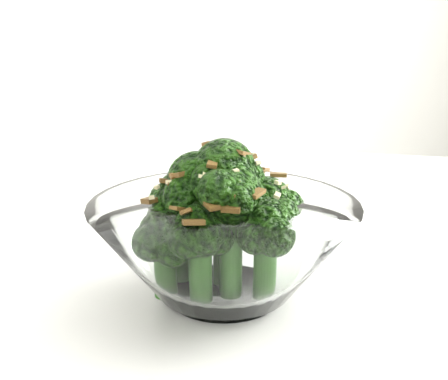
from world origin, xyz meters
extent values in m
cube|color=white|center=(-0.03, -0.05, 0.73)|extent=(1.42, 1.22, 0.04)
cylinder|color=white|center=(0.09, -0.21, 0.75)|extent=(0.08, 0.08, 0.01)
cylinder|color=#255416|center=(0.07, -0.23, 0.78)|extent=(0.02, 0.02, 0.04)
sphere|color=#1F4D0E|center=(0.07, -0.23, 0.81)|extent=(0.04, 0.04, 0.04)
cylinder|color=#255416|center=(0.09, -0.23, 0.79)|extent=(0.02, 0.02, 0.06)
sphere|color=#1F4D0E|center=(0.09, -0.23, 0.83)|extent=(0.04, 0.04, 0.04)
cylinder|color=#255416|center=(0.13, -0.18, 0.78)|extent=(0.02, 0.02, 0.04)
sphere|color=#1F4D0E|center=(0.13, -0.18, 0.81)|extent=(0.04, 0.04, 0.04)
cylinder|color=#255416|center=(0.05, -0.21, 0.78)|extent=(0.02, 0.02, 0.04)
sphere|color=#1F4D0E|center=(0.05, -0.21, 0.81)|extent=(0.04, 0.04, 0.04)
cylinder|color=#255416|center=(0.11, -0.24, 0.78)|extent=(0.02, 0.02, 0.05)
sphere|color=#1F4D0E|center=(0.11, -0.24, 0.82)|extent=(0.04, 0.04, 0.04)
cylinder|color=#255416|center=(0.09, -0.21, 0.80)|extent=(0.02, 0.02, 0.08)
sphere|color=#1F4D0E|center=(0.09, -0.21, 0.85)|extent=(0.05, 0.05, 0.05)
cylinder|color=#255416|center=(0.07, -0.20, 0.79)|extent=(0.02, 0.02, 0.07)
sphere|color=#1F4D0E|center=(0.07, -0.20, 0.84)|extent=(0.04, 0.04, 0.04)
cylinder|color=#255416|center=(0.12, -0.21, 0.79)|extent=(0.02, 0.02, 0.05)
sphere|color=#1F4D0E|center=(0.12, -0.21, 0.82)|extent=(0.04, 0.04, 0.04)
cylinder|color=#255416|center=(0.06, -0.19, 0.78)|extent=(0.02, 0.02, 0.05)
sphere|color=#1F4D0E|center=(0.06, -0.19, 0.82)|extent=(0.04, 0.04, 0.04)
cube|color=olive|center=(0.08, -0.23, 0.85)|extent=(0.01, 0.01, 0.01)
cube|color=olive|center=(0.11, -0.20, 0.85)|extent=(0.01, 0.01, 0.01)
cube|color=olive|center=(0.05, -0.21, 0.84)|extent=(0.01, 0.01, 0.01)
cube|color=olive|center=(0.08, -0.23, 0.85)|extent=(0.01, 0.01, 0.01)
cube|color=olive|center=(0.07, -0.18, 0.84)|extent=(0.01, 0.01, 0.01)
cube|color=olive|center=(0.07, -0.25, 0.84)|extent=(0.01, 0.01, 0.00)
cube|color=olive|center=(0.10, -0.16, 0.83)|extent=(0.01, 0.01, 0.01)
cube|color=olive|center=(0.10, -0.24, 0.84)|extent=(0.01, 0.02, 0.00)
cube|color=olive|center=(0.06, -0.21, 0.85)|extent=(0.01, 0.01, 0.01)
cube|color=olive|center=(0.08, -0.20, 0.86)|extent=(0.01, 0.01, 0.01)
cube|color=olive|center=(0.10, -0.20, 0.86)|extent=(0.01, 0.01, 0.01)
cube|color=olive|center=(0.06, -0.16, 0.83)|extent=(0.01, 0.01, 0.01)
cube|color=olive|center=(0.11, -0.16, 0.83)|extent=(0.01, 0.01, 0.01)
cube|color=olive|center=(0.09, -0.25, 0.83)|extent=(0.01, 0.01, 0.00)
cube|color=olive|center=(0.09, -0.18, 0.85)|extent=(0.01, 0.01, 0.00)
cube|color=olive|center=(0.12, -0.19, 0.84)|extent=(0.01, 0.01, 0.01)
cube|color=olive|center=(0.10, -0.18, 0.85)|extent=(0.01, 0.01, 0.01)
cube|color=olive|center=(0.05, -0.19, 0.84)|extent=(0.01, 0.01, 0.01)
cube|color=olive|center=(0.09, -0.16, 0.84)|extent=(0.01, 0.01, 0.01)
cube|color=olive|center=(0.05, -0.24, 0.83)|extent=(0.01, 0.01, 0.01)
cube|color=olive|center=(0.08, -0.15, 0.83)|extent=(0.01, 0.01, 0.01)
cube|color=olive|center=(0.13, -0.19, 0.84)|extent=(0.01, 0.01, 0.00)
cube|color=olive|center=(0.08, -0.16, 0.84)|extent=(0.01, 0.01, 0.01)
cube|color=olive|center=(0.06, -0.17, 0.84)|extent=(0.01, 0.01, 0.01)
cube|color=olive|center=(0.04, -0.20, 0.83)|extent=(0.01, 0.01, 0.01)
cube|color=olive|center=(0.09, -0.19, 0.86)|extent=(0.01, 0.01, 0.01)
cube|color=olive|center=(0.09, -0.24, 0.84)|extent=(0.02, 0.01, 0.01)
cube|color=olive|center=(0.12, -0.18, 0.84)|extent=(0.01, 0.01, 0.01)
cube|color=olive|center=(0.10, -0.22, 0.86)|extent=(0.01, 0.01, 0.01)
cube|color=olive|center=(0.06, -0.21, 0.85)|extent=(0.01, 0.01, 0.01)
cube|color=olive|center=(0.06, -0.25, 0.83)|extent=(0.01, 0.01, 0.01)
cube|color=olive|center=(0.08, -0.22, 0.86)|extent=(0.01, 0.01, 0.00)
cube|color=olive|center=(0.09, -0.23, 0.85)|extent=(0.01, 0.01, 0.00)
cube|color=olive|center=(0.06, -0.24, 0.83)|extent=(0.01, 0.01, 0.01)
cube|color=beige|center=(0.12, -0.22, 0.84)|extent=(0.01, 0.01, 0.00)
cube|color=beige|center=(0.13, -0.22, 0.84)|extent=(0.00, 0.00, 0.00)
cube|color=beige|center=(0.11, -0.22, 0.85)|extent=(0.00, 0.01, 0.00)
cube|color=beige|center=(0.09, -0.16, 0.83)|extent=(0.01, 0.01, 0.00)
cube|color=beige|center=(0.05, -0.21, 0.84)|extent=(0.01, 0.01, 0.00)
cube|color=beige|center=(0.12, -0.24, 0.84)|extent=(0.01, 0.01, 0.01)
cube|color=beige|center=(0.10, -0.17, 0.84)|extent=(0.01, 0.00, 0.01)
cube|color=beige|center=(0.07, -0.23, 0.85)|extent=(0.00, 0.00, 0.00)
cube|color=beige|center=(0.09, -0.18, 0.85)|extent=(0.01, 0.01, 0.00)
cube|color=beige|center=(0.08, -0.25, 0.84)|extent=(0.00, 0.00, 0.00)
cube|color=beige|center=(0.10, -0.16, 0.83)|extent=(0.00, 0.00, 0.00)
cube|color=beige|center=(0.11, -0.20, 0.86)|extent=(0.00, 0.00, 0.00)
cube|color=beige|center=(0.10, -0.18, 0.85)|extent=(0.01, 0.01, 0.00)
cube|color=beige|center=(0.04, -0.21, 0.83)|extent=(0.00, 0.00, 0.00)
cube|color=beige|center=(0.09, -0.23, 0.85)|extent=(0.00, 0.00, 0.00)
cube|color=beige|center=(0.14, -0.21, 0.83)|extent=(0.01, 0.01, 0.00)
cube|color=beige|center=(0.09, -0.16, 0.83)|extent=(0.00, 0.00, 0.00)
cube|color=beige|center=(0.07, -0.23, 0.85)|extent=(0.01, 0.01, 0.00)
cube|color=beige|center=(0.04, -0.20, 0.84)|extent=(0.00, 0.00, 0.00)
cube|color=beige|center=(0.09, -0.16, 0.84)|extent=(0.00, 0.00, 0.00)
cube|color=beige|center=(0.08, -0.17, 0.84)|extent=(0.00, 0.00, 0.00)
cube|color=beige|center=(0.13, -0.18, 0.84)|extent=(0.00, 0.00, 0.00)
cube|color=beige|center=(0.10, -0.22, 0.86)|extent=(0.01, 0.00, 0.01)
cube|color=beige|center=(0.08, -0.16, 0.84)|extent=(0.00, 0.00, 0.00)
camera|label=1|loc=(0.00, -0.62, 0.96)|focal=50.00mm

